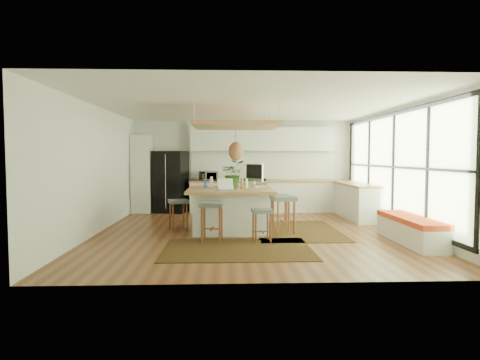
{
  "coord_description": "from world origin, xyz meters",
  "views": [
    {
      "loc": [
        -0.55,
        -8.54,
        1.63
      ],
      "look_at": [
        -0.2,
        0.5,
        1.1
      ],
      "focal_mm": 29.95,
      "sensor_mm": 36.0,
      "label": 1
    }
  ],
  "objects_px": {
    "stool_near_left": "(212,223)",
    "laptop": "(228,184)",
    "stool_right_front": "(283,216)",
    "island": "(230,209)",
    "stool_near_right": "(262,223)",
    "microwave": "(209,175)",
    "monitor": "(254,176)",
    "island_plant": "(233,176)",
    "stool_right_back": "(279,211)",
    "stool_left_side": "(179,214)",
    "fridge": "(171,181)"
  },
  "relations": [
    {
      "from": "fridge",
      "to": "island",
      "type": "xyz_separation_m",
      "value": [
        1.7,
        -2.92,
        -0.46
      ]
    },
    {
      "from": "stool_near_left",
      "to": "monitor",
      "type": "relative_size",
      "value": 1.28
    },
    {
      "from": "stool_right_back",
      "to": "stool_right_front",
      "type": "bearing_deg",
      "value": -91.65
    },
    {
      "from": "stool_near_right",
      "to": "stool_right_back",
      "type": "xyz_separation_m",
      "value": [
        0.57,
        1.76,
        0.0
      ]
    },
    {
      "from": "island",
      "to": "island_plant",
      "type": "bearing_deg",
      "value": 81.93
    },
    {
      "from": "laptop",
      "to": "monitor",
      "type": "relative_size",
      "value": 0.61
    },
    {
      "from": "stool_right_front",
      "to": "stool_right_back",
      "type": "xyz_separation_m",
      "value": [
        0.03,
        0.92,
        0.0
      ]
    },
    {
      "from": "monitor",
      "to": "microwave",
      "type": "bearing_deg",
      "value": 168.35
    },
    {
      "from": "stool_right_front",
      "to": "stool_left_side",
      "type": "xyz_separation_m",
      "value": [
        -2.27,
        0.42,
        0.0
      ]
    },
    {
      "from": "stool_near_right",
      "to": "laptop",
      "type": "xyz_separation_m",
      "value": [
        -0.65,
        0.77,
        0.7
      ]
    },
    {
      "from": "fridge",
      "to": "monitor",
      "type": "bearing_deg",
      "value": -32.8
    },
    {
      "from": "fridge",
      "to": "microwave",
      "type": "distance_m",
      "value": 1.12
    },
    {
      "from": "stool_near_left",
      "to": "laptop",
      "type": "relative_size",
      "value": 2.09
    },
    {
      "from": "fridge",
      "to": "stool_right_back",
      "type": "height_order",
      "value": "fridge"
    },
    {
      "from": "stool_left_side",
      "to": "monitor",
      "type": "bearing_deg",
      "value": 11.64
    },
    {
      "from": "microwave",
      "to": "stool_left_side",
      "type": "bearing_deg",
      "value": -115.46
    },
    {
      "from": "stool_near_right",
      "to": "monitor",
      "type": "distance_m",
      "value": 1.82
    },
    {
      "from": "laptop",
      "to": "island_plant",
      "type": "height_order",
      "value": "island_plant"
    },
    {
      "from": "island_plant",
      "to": "microwave",
      "type": "bearing_deg",
      "value": 105.94
    },
    {
      "from": "island",
      "to": "microwave",
      "type": "height_order",
      "value": "microwave"
    },
    {
      "from": "stool_near_left",
      "to": "microwave",
      "type": "bearing_deg",
      "value": 93.08
    },
    {
      "from": "island",
      "to": "stool_near_left",
      "type": "xyz_separation_m",
      "value": [
        -0.37,
        -1.14,
        -0.11
      ]
    },
    {
      "from": "stool_near_left",
      "to": "laptop",
      "type": "xyz_separation_m",
      "value": [
        0.31,
        0.67,
        0.7
      ]
    },
    {
      "from": "island",
      "to": "laptop",
      "type": "xyz_separation_m",
      "value": [
        -0.06,
        -0.47,
        0.58
      ]
    },
    {
      "from": "island",
      "to": "stool_near_right",
      "type": "relative_size",
      "value": 2.94
    },
    {
      "from": "island",
      "to": "laptop",
      "type": "bearing_deg",
      "value": -97.62
    },
    {
      "from": "stool_left_side",
      "to": "monitor",
      "type": "xyz_separation_m",
      "value": [
        1.71,
        0.35,
        0.83
      ]
    },
    {
      "from": "stool_near_left",
      "to": "stool_right_front",
      "type": "height_order",
      "value": "stool_right_front"
    },
    {
      "from": "stool_right_front",
      "to": "island",
      "type": "bearing_deg",
      "value": 160.83
    },
    {
      "from": "island",
      "to": "stool_right_back",
      "type": "relative_size",
      "value": 2.5
    },
    {
      "from": "monitor",
      "to": "island_plant",
      "type": "distance_m",
      "value": 0.52
    },
    {
      "from": "stool_right_front",
      "to": "laptop",
      "type": "height_order",
      "value": "laptop"
    },
    {
      "from": "stool_right_back",
      "to": "laptop",
      "type": "relative_size",
      "value": 2.04
    },
    {
      "from": "stool_right_front",
      "to": "monitor",
      "type": "bearing_deg",
      "value": 126.1
    },
    {
      "from": "island",
      "to": "microwave",
      "type": "distance_m",
      "value": 3.04
    },
    {
      "from": "island",
      "to": "stool_near_left",
      "type": "height_order",
      "value": "island"
    },
    {
      "from": "fridge",
      "to": "stool_near_right",
      "type": "xyz_separation_m",
      "value": [
        2.28,
        -4.15,
        -0.57
      ]
    },
    {
      "from": "stool_right_front",
      "to": "laptop",
      "type": "xyz_separation_m",
      "value": [
        -1.19,
        -0.08,
        0.7
      ]
    },
    {
      "from": "stool_near_right",
      "to": "microwave",
      "type": "relative_size",
      "value": 1.24
    },
    {
      "from": "stool_right_back",
      "to": "microwave",
      "type": "distance_m",
      "value": 3.05
    },
    {
      "from": "stool_right_front",
      "to": "stool_near_left",
      "type": "bearing_deg",
      "value": -153.58
    },
    {
      "from": "fridge",
      "to": "island",
      "type": "height_order",
      "value": "fridge"
    },
    {
      "from": "laptop",
      "to": "fridge",
      "type": "bearing_deg",
      "value": 94.4
    },
    {
      "from": "stool_near_left",
      "to": "island_plant",
      "type": "bearing_deg",
      "value": 75.17
    },
    {
      "from": "stool_near_left",
      "to": "monitor",
      "type": "bearing_deg",
      "value": 58.3
    },
    {
      "from": "laptop",
      "to": "microwave",
      "type": "relative_size",
      "value": 0.72
    },
    {
      "from": "island",
      "to": "microwave",
      "type": "relative_size",
      "value": 3.65
    },
    {
      "from": "stool_near_right",
      "to": "monitor",
      "type": "height_order",
      "value": "monitor"
    },
    {
      "from": "stool_left_side",
      "to": "microwave",
      "type": "distance_m",
      "value": 3.04
    },
    {
      "from": "stool_right_back",
      "to": "stool_near_right",
      "type": "bearing_deg",
      "value": -107.88
    }
  ]
}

